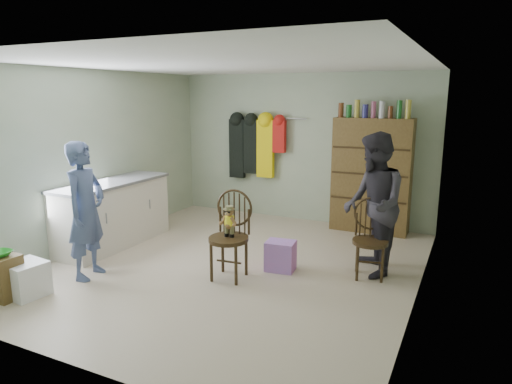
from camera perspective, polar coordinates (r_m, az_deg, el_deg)
The scene contains 13 objects.
ground_plane at distance 5.94m, azimuth -3.05°, elevation -9.14°, with size 5.00×5.00×0.00m, color beige.
room_walls at distance 6.03m, azimuth -0.77°, elevation 6.66°, with size 5.00×5.00×5.00m.
counter at distance 6.91m, azimuth -17.43°, elevation -2.53°, with size 0.64×1.86×0.94m.
stool at distance 5.64m, azimuth -29.03°, elevation -9.29°, with size 0.33×0.29×0.48m, color brown.
bowl at distance 5.56m, azimuth -29.31°, elevation -6.72°, with size 0.22×0.22×0.05m, color green.
plastic_tub at distance 5.63m, azimuth -26.83°, elevation -9.68°, with size 0.40×0.38×0.38m, color white.
chair_front at distance 5.40m, azimuth -3.21°, elevation -4.69°, with size 0.51×0.51×1.05m.
chair_far at distance 5.62m, azimuth 14.11°, elevation -5.24°, with size 0.51×0.51×0.95m.
striped_bag at distance 5.73m, azimuth 3.08°, elevation -7.97°, with size 0.35×0.27×0.37m, color #E572CD.
person_left at distance 5.72m, azimuth -20.50°, elevation -2.18°, with size 0.60×0.39×1.63m, color #475783.
person_right at distance 5.61m, azimuth 14.46°, elevation -1.54°, with size 0.84×0.65×1.73m, color #2D2B33.
dresser at distance 7.38m, azimuth 14.22°, elevation 2.11°, with size 1.20×0.39×2.08m.
coat_rack at distance 8.08m, azimuth -0.15°, elevation 5.70°, with size 1.42×0.12×1.09m.
Camera 1 is at (2.69, -4.84, 2.15)m, focal length 32.00 mm.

